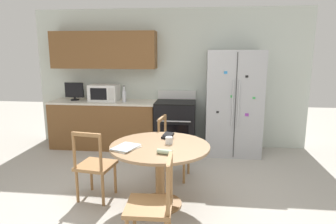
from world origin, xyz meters
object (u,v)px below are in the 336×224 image
(wallet, at_px, (168,136))
(dining_chair_left, at_px, (95,166))
(microwave, at_px, (104,93))
(countertop_tv, at_px, (74,91))
(refrigerator, at_px, (233,103))
(candle_glass, at_px, (169,141))
(dining_chair_near, at_px, (152,206))
(dining_chair_far, at_px, (173,149))
(counter_bottle, at_px, (124,96))
(oven_range, at_px, (175,125))

(wallet, bearing_deg, dining_chair_left, -165.63)
(wallet, bearing_deg, microwave, 127.76)
(countertop_tv, height_order, wallet, countertop_tv)
(refrigerator, xyz_separation_m, candle_glass, (-0.93, -1.96, -0.14))
(refrigerator, xyz_separation_m, wallet, (-0.97, -1.75, -0.14))
(refrigerator, relative_size, countertop_tv, 5.23)
(microwave, xyz_separation_m, dining_chair_left, (0.54, -2.06, -0.62))
(dining_chair_near, xyz_separation_m, dining_chair_far, (0.03, 1.64, 0.00))
(wallet, bearing_deg, counter_bottle, 120.09)
(dining_chair_left, bearing_deg, microwave, 113.02)
(oven_range, bearing_deg, countertop_tv, 178.93)
(refrigerator, height_order, dining_chair_left, refrigerator)
(microwave, bearing_deg, refrigerator, -1.88)
(microwave, distance_m, countertop_tv, 0.58)
(countertop_tv, xyz_separation_m, candle_glass, (2.04, -2.03, -0.29))
(microwave, bearing_deg, dining_chair_far, -42.10)
(oven_range, xyz_separation_m, counter_bottle, (-0.95, -0.04, 0.55))
(dining_chair_far, bearing_deg, countertop_tv, -114.56)
(microwave, height_order, wallet, microwave)
(dining_chair_left, relative_size, dining_chair_far, 1.00)
(countertop_tv, height_order, counter_bottle, countertop_tv)
(refrigerator, relative_size, dining_chair_left, 2.04)
(oven_range, relative_size, dining_chair_far, 1.20)
(dining_chair_far, xyz_separation_m, wallet, (-0.01, -0.54, 0.34))
(countertop_tv, bearing_deg, dining_chair_far, -32.55)
(oven_range, distance_m, candle_glass, 2.03)
(microwave, height_order, countertop_tv, countertop_tv)
(dining_chair_near, bearing_deg, microwave, 23.57)
(microwave, height_order, dining_chair_near, microwave)
(countertop_tv, distance_m, counter_bottle, 0.99)
(counter_bottle, bearing_deg, refrigerator, 0.24)
(countertop_tv, bearing_deg, dining_chair_near, -55.87)
(refrigerator, bearing_deg, oven_range, 178.14)
(dining_chair_near, bearing_deg, counter_bottle, 17.29)
(dining_chair_near, relative_size, wallet, 5.48)
(oven_range, height_order, candle_glass, oven_range)
(counter_bottle, height_order, dining_chair_near, counter_bottle)
(counter_bottle, distance_m, dining_chair_near, 3.08)
(dining_chair_near, xyz_separation_m, dining_chair_left, (-0.87, 0.88, 0.00))
(dining_chair_near, xyz_separation_m, candle_glass, (0.06, 0.89, 0.35))
(refrigerator, relative_size, wallet, 11.21)
(counter_bottle, bearing_deg, wallet, -59.91)
(dining_chair_near, bearing_deg, oven_range, -0.99)
(dining_chair_far, bearing_deg, dining_chair_left, -41.48)
(oven_range, distance_m, dining_chair_far, 1.25)
(candle_glass, xyz_separation_m, wallet, (-0.04, 0.21, -0.01))
(wallet, bearing_deg, refrigerator, 61.03)
(microwave, distance_m, dining_chair_far, 2.02)
(dining_chair_left, bearing_deg, dining_chair_far, 48.92)
(candle_glass, bearing_deg, countertop_tv, 135.09)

